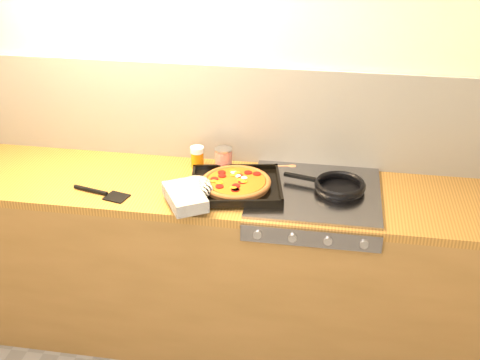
% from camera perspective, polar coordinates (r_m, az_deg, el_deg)
% --- Properties ---
extents(room_shell, '(3.20, 3.20, 3.20)m').
position_cam_1_polar(room_shell, '(3.01, -0.92, 6.22)').
color(room_shell, white).
rests_on(room_shell, ground).
extents(counter_run, '(3.20, 0.62, 0.90)m').
position_cam_1_polar(counter_run, '(3.10, -1.77, -7.89)').
color(counter_run, olive).
rests_on(counter_run, ground).
extents(stovetop, '(0.60, 0.56, 0.02)m').
position_cam_1_polar(stovetop, '(2.81, 7.12, -1.17)').
color(stovetop, gray).
rests_on(stovetop, counter_run).
extents(pizza_on_tray, '(0.56, 0.55, 0.07)m').
position_cam_1_polar(pizza_on_tray, '(2.76, -1.71, -0.59)').
color(pizza_on_tray, black).
rests_on(pizza_on_tray, stovetop).
extents(frying_pan, '(0.41, 0.29, 0.04)m').
position_cam_1_polar(frying_pan, '(2.82, 9.35, -0.58)').
color(frying_pan, black).
rests_on(frying_pan, stovetop).
extents(tomato_can, '(0.09, 0.09, 0.12)m').
position_cam_1_polar(tomato_can, '(2.97, -1.57, 1.91)').
color(tomato_can, maroon).
rests_on(tomato_can, counter_run).
extents(juice_glass, '(0.08, 0.08, 0.11)m').
position_cam_1_polar(juice_glass, '(3.02, -4.07, 2.18)').
color(juice_glass, '#C36C0B').
rests_on(juice_glass, counter_run).
extents(wooden_spoon, '(0.30, 0.08, 0.02)m').
position_cam_1_polar(wooden_spoon, '(3.02, 3.21, 1.24)').
color(wooden_spoon, '#A26645').
rests_on(wooden_spoon, counter_run).
extents(black_spatula, '(0.29, 0.12, 0.02)m').
position_cam_1_polar(black_spatula, '(2.85, -13.01, -1.20)').
color(black_spatula, black).
rests_on(black_spatula, counter_run).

